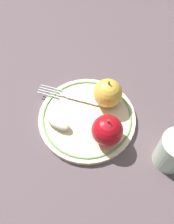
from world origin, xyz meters
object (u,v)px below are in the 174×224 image
object	(u,v)px
apple_slice_front	(57,122)
apple_second_whole	(108,93)
fork	(72,97)
plate	(87,118)
apple_red_whole	(107,130)
drinking_glass	(173,151)

from	to	relation	value
apple_slice_front	apple_second_whole	bearing A→B (deg)	61.33
apple_second_whole	fork	size ratio (longest dim) A/B	0.46
apple_second_whole	apple_slice_front	world-z (taller)	apple_second_whole
plate	apple_slice_front	world-z (taller)	apple_slice_front
apple_red_whole	drinking_glass	size ratio (longest dim) A/B	0.87
apple_red_whole	apple_second_whole	distance (m)	0.10
apple_slice_front	fork	xyz separation A→B (m)	(-0.09, -0.00, -0.01)
apple_red_whole	apple_slice_front	size ratio (longest dim) A/B	1.21
apple_slice_front	drinking_glass	xyz separation A→B (m)	(-0.01, 0.27, 0.02)
apple_red_whole	fork	size ratio (longest dim) A/B	0.46
plate	apple_red_whole	xyz separation A→B (m)	(0.04, 0.06, 0.04)
plate	apple_slice_front	xyz separation A→B (m)	(0.05, -0.06, 0.02)
apple_second_whole	plate	bearing A→B (deg)	-27.89
plate	apple_red_whole	bearing A→B (deg)	58.99
apple_red_whole	drinking_glass	xyz separation A→B (m)	(-0.01, 0.15, -0.01)
fork	plate	bearing A→B (deg)	141.72
apple_red_whole	drinking_glass	bearing A→B (deg)	92.29
apple_red_whole	apple_second_whole	world-z (taller)	same
apple_slice_front	apple_red_whole	bearing A→B (deg)	15.68
plate	fork	world-z (taller)	fork
apple_red_whole	apple_second_whole	xyz separation A→B (m)	(-0.10, -0.03, 0.00)
apple_second_whole	drinking_glass	world-z (taller)	apple_second_whole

